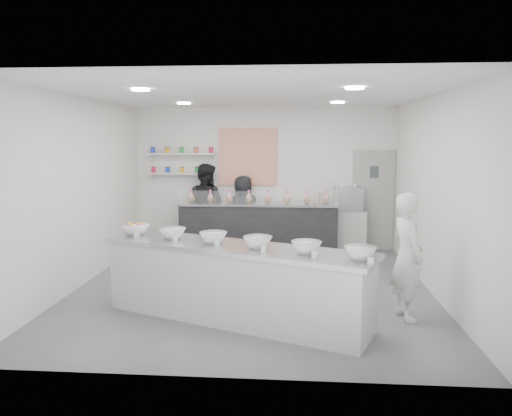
{
  "coord_description": "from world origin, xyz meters",
  "views": [
    {
      "loc": [
        0.65,
        -7.61,
        2.35
      ],
      "look_at": [
        0.02,
        0.4,
        1.22
      ],
      "focal_mm": 35.0,
      "sensor_mm": 36.0,
      "label": 1
    }
  ],
  "objects_px": {
    "woman_prep": "(407,256)",
    "staff_right": "(243,212)",
    "espresso_ledge": "(337,230)",
    "espresso_machine": "(348,199)",
    "prep_counter": "(235,283)",
    "back_bar": "(258,227)",
    "staff_left": "(206,206)"
  },
  "relations": [
    {
      "from": "woman_prep",
      "to": "staff_right",
      "type": "distance_m",
      "value": 4.75
    },
    {
      "from": "back_bar",
      "to": "staff_left",
      "type": "distance_m",
      "value": 1.24
    },
    {
      "from": "staff_left",
      "to": "staff_right",
      "type": "height_order",
      "value": "staff_left"
    },
    {
      "from": "espresso_machine",
      "to": "staff_left",
      "type": "bearing_deg",
      "value": 178.81
    },
    {
      "from": "prep_counter",
      "to": "woman_prep",
      "type": "distance_m",
      "value": 2.26
    },
    {
      "from": "back_bar",
      "to": "staff_left",
      "type": "bearing_deg",
      "value": 167.45
    },
    {
      "from": "espresso_machine",
      "to": "staff_right",
      "type": "distance_m",
      "value": 2.22
    },
    {
      "from": "espresso_ledge",
      "to": "espresso_machine",
      "type": "bearing_deg",
      "value": 0.0
    },
    {
      "from": "espresso_ledge",
      "to": "staff_right",
      "type": "distance_m",
      "value": 2.02
    },
    {
      "from": "espresso_ledge",
      "to": "espresso_machine",
      "type": "height_order",
      "value": "espresso_machine"
    },
    {
      "from": "woman_prep",
      "to": "staff_right",
      "type": "bearing_deg",
      "value": 18.15
    },
    {
      "from": "prep_counter",
      "to": "staff_right",
      "type": "height_order",
      "value": "staff_right"
    },
    {
      "from": "back_bar",
      "to": "staff_left",
      "type": "height_order",
      "value": "staff_left"
    },
    {
      "from": "woman_prep",
      "to": "staff_left",
      "type": "bearing_deg",
      "value": 25.67
    },
    {
      "from": "woman_prep",
      "to": "staff_left",
      "type": "xyz_separation_m",
      "value": [
        -3.37,
        4.01,
        0.08
      ]
    },
    {
      "from": "espresso_ledge",
      "to": "espresso_machine",
      "type": "relative_size",
      "value": 2.02
    },
    {
      "from": "back_bar",
      "to": "woman_prep",
      "type": "height_order",
      "value": "woman_prep"
    },
    {
      "from": "prep_counter",
      "to": "woman_prep",
      "type": "bearing_deg",
      "value": 28.57
    },
    {
      "from": "woman_prep",
      "to": "staff_left",
      "type": "relative_size",
      "value": 0.91
    },
    {
      "from": "woman_prep",
      "to": "back_bar",
      "type": "bearing_deg",
      "value": 16.16
    },
    {
      "from": "back_bar",
      "to": "espresso_machine",
      "type": "bearing_deg",
      "value": 5.47
    },
    {
      "from": "espresso_ledge",
      "to": "staff_left",
      "type": "bearing_deg",
      "value": 178.72
    },
    {
      "from": "back_bar",
      "to": "staff_right",
      "type": "height_order",
      "value": "staff_right"
    },
    {
      "from": "prep_counter",
      "to": "espresso_ledge",
      "type": "distance_m",
      "value": 4.5
    },
    {
      "from": "staff_right",
      "to": "woman_prep",
      "type": "bearing_deg",
      "value": 103.13
    },
    {
      "from": "back_bar",
      "to": "woman_prep",
      "type": "relative_size",
      "value": 1.98
    },
    {
      "from": "staff_right",
      "to": "espresso_machine",
      "type": "bearing_deg",
      "value": 158.98
    },
    {
      "from": "back_bar",
      "to": "staff_right",
      "type": "distance_m",
      "value": 0.5
    },
    {
      "from": "espresso_ledge",
      "to": "staff_right",
      "type": "xyz_separation_m",
      "value": [
        -1.99,
        0.06,
        0.35
      ]
    },
    {
      "from": "woman_prep",
      "to": "espresso_machine",
      "type": "bearing_deg",
      "value": -9.16
    },
    {
      "from": "prep_counter",
      "to": "espresso_machine",
      "type": "distance_m",
      "value": 4.62
    },
    {
      "from": "prep_counter",
      "to": "woman_prep",
      "type": "xyz_separation_m",
      "value": [
        2.22,
        0.24,
        0.33
      ]
    }
  ]
}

